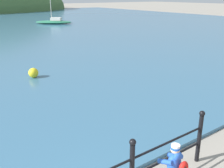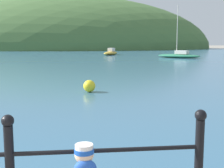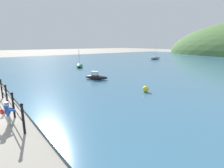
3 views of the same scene
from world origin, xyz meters
TOP-DOWN VIEW (x-y plane):
  - water at (0.00, 32.00)m, footprint 80.00×60.00m
  - far_hillside at (0.00, 65.48)m, footprint 61.31×33.72m
  - boat_far_right at (12.21, 29.03)m, footprint 4.40×4.00m
  - boat_green_fishing at (6.02, 35.64)m, footprint 2.53×3.40m
  - mooring_buoy at (2.37, 9.28)m, footprint 0.42×0.42m

SIDE VIEW (x-z plane):
  - far_hillside at x=0.00m, z-range -10.94..10.94m
  - water at x=0.00m, z-range 0.00..0.10m
  - mooring_buoy at x=2.37m, z-range 0.10..0.52m
  - boat_far_right at x=12.21m, z-range -2.26..2.97m
  - boat_green_fishing at x=6.02m, z-range -0.05..0.78m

